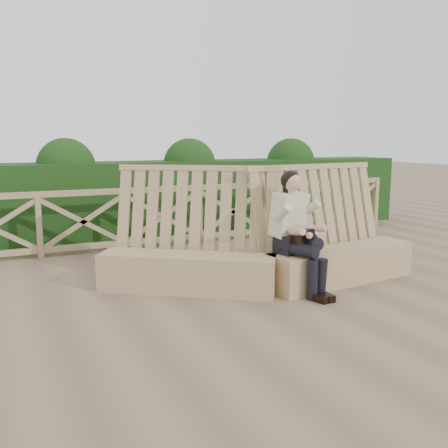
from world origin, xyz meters
name	(u,v)px	position (x,y,z in m)	size (l,w,h in m)	color
ground	(254,300)	(0.00, 0.00, 0.00)	(60.00, 60.00, 0.00)	brown
bench	(265,255)	(0.45, 0.53, 0.41)	(4.29, 1.96, 1.62)	#9C8059
woman	(296,228)	(0.67, 0.13, 0.83)	(0.53, 0.99, 1.56)	black
guardrail	(163,216)	(0.00, 3.50, 0.55)	(10.10, 0.09, 1.10)	#907554
hedge	(144,199)	(0.00, 4.70, 0.75)	(12.00, 1.20, 1.50)	black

